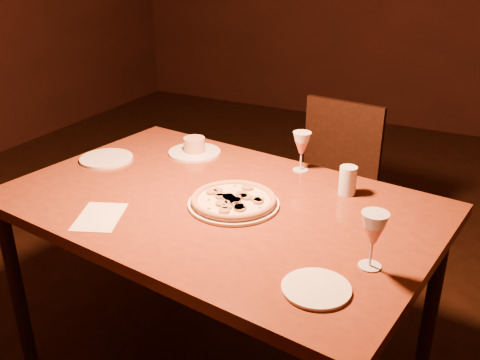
% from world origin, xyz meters
% --- Properties ---
extents(floor, '(7.00, 7.00, 0.00)m').
position_xyz_m(floor, '(0.00, 0.00, 0.00)').
color(floor, black).
rests_on(floor, ground).
extents(dining_table, '(1.64, 1.17, 0.82)m').
position_xyz_m(dining_table, '(-0.03, -0.22, 0.75)').
color(dining_table, brown).
rests_on(dining_table, floor).
extents(chair_far, '(0.49, 0.49, 0.91)m').
position_xyz_m(chair_far, '(0.06, 0.81, 0.51)').
color(chair_far, black).
rests_on(chair_far, floor).
extents(pizza_plate, '(0.32, 0.32, 0.04)m').
position_xyz_m(pizza_plate, '(0.04, -0.24, 0.84)').
color(pizza_plate, white).
rests_on(pizza_plate, dining_table).
extents(ramekin_saucer, '(0.23, 0.23, 0.07)m').
position_xyz_m(ramekin_saucer, '(-0.35, 0.13, 0.84)').
color(ramekin_saucer, white).
rests_on(ramekin_saucer, dining_table).
extents(wine_glass_far, '(0.07, 0.07, 0.16)m').
position_xyz_m(wine_glass_far, '(0.14, 0.17, 0.90)').
color(wine_glass_far, '#C76A53').
rests_on(wine_glass_far, dining_table).
extents(wine_glass_right, '(0.08, 0.08, 0.17)m').
position_xyz_m(wine_glass_right, '(0.57, -0.40, 0.90)').
color(wine_glass_right, '#C76A53').
rests_on(wine_glass_right, dining_table).
extents(water_tumbler, '(0.06, 0.06, 0.11)m').
position_xyz_m(water_tumbler, '(0.37, 0.04, 0.87)').
color(water_tumbler, silver).
rests_on(water_tumbler, dining_table).
extents(side_plate_left, '(0.22, 0.22, 0.01)m').
position_xyz_m(side_plate_left, '(-0.64, -0.11, 0.82)').
color(side_plate_left, white).
rests_on(side_plate_left, dining_table).
extents(side_plate_near, '(0.19, 0.19, 0.01)m').
position_xyz_m(side_plate_near, '(0.47, -0.58, 0.82)').
color(side_plate_near, white).
rests_on(side_plate_near, dining_table).
extents(menu_card, '(0.21, 0.25, 0.00)m').
position_xyz_m(menu_card, '(-0.32, -0.52, 0.82)').
color(menu_card, white).
rests_on(menu_card, dining_table).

